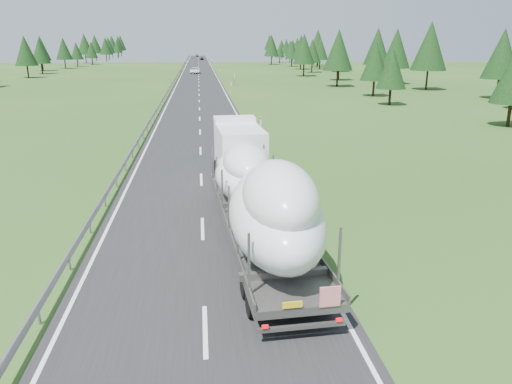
{
  "coord_description": "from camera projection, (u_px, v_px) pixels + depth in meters",
  "views": [
    {
      "loc": [
        0.06,
        -22.84,
        8.76
      ],
      "look_at": [
        2.48,
        -1.3,
        2.18
      ],
      "focal_mm": 35.0,
      "sensor_mm": 36.0,
      "label": 1
    }
  ],
  "objects": [
    {
      "name": "ground",
      "position": [
        203.0,
        229.0,
        24.26
      ],
      "size": [
        400.0,
        400.0,
        0.0
      ],
      "primitive_type": "plane",
      "color": "#274717",
      "rests_on": "ground"
    },
    {
      "name": "road_surface",
      "position": [
        199.0,
        79.0,
        119.35
      ],
      "size": [
        10.0,
        400.0,
        0.02
      ],
      "primitive_type": "cube",
      "color": "black",
      "rests_on": "ground"
    },
    {
      "name": "guardrail",
      "position": [
        176.0,
        77.0,
        118.56
      ],
      "size": [
        0.1,
        400.0,
        0.76
      ],
      "color": "slate",
      "rests_on": "ground"
    },
    {
      "name": "marker_posts",
      "position": [
        217.0,
        66.0,
        172.19
      ],
      "size": [
        0.13,
        350.08,
        1.0
      ],
      "color": "silver",
      "rests_on": "ground"
    },
    {
      "name": "highway_sign",
      "position": [
        234.0,
        77.0,
        100.58
      ],
      "size": [
        0.08,
        0.9,
        2.6
      ],
      "color": "slate",
      "rests_on": "ground"
    },
    {
      "name": "tree_line_right",
      "position": [
        339.0,
        48.0,
        137.41
      ],
      "size": [
        25.62,
        329.42,
        12.63
      ],
      "color": "black",
      "rests_on": "ground"
    },
    {
      "name": "tree_line_left",
      "position": [
        44.0,
        47.0,
        143.76
      ],
      "size": [
        14.24,
        329.06,
        12.34
      ],
      "color": "black",
      "rests_on": "ground"
    },
    {
      "name": "boat_truck",
      "position": [
        255.0,
        183.0,
        22.98
      ],
      "size": [
        3.84,
        21.19,
        4.84
      ],
      "color": "white",
      "rests_on": "ground"
    },
    {
      "name": "distant_van",
      "position": [
        195.0,
        71.0,
        139.8
      ],
      "size": [
        2.92,
        5.94,
        1.62
      ],
      "primitive_type": "imported",
      "rotation": [
        0.0,
        0.0,
        -0.04
      ],
      "color": "white",
      "rests_on": "ground"
    },
    {
      "name": "distant_car_dark",
      "position": [
        202.0,
        59.0,
        238.74
      ],
      "size": [
        1.75,
        4.08,
        1.37
      ],
      "primitive_type": "imported",
      "rotation": [
        0.0,
        0.0,
        -0.03
      ],
      "color": "black",
      "rests_on": "ground"
    },
    {
      "name": "distant_car_blue",
      "position": [
        197.0,
        56.0,
        287.93
      ],
      "size": [
        1.84,
        4.35,
        1.4
      ],
      "primitive_type": "imported",
      "rotation": [
        0.0,
        0.0,
        0.09
      ],
      "color": "#191946",
      "rests_on": "ground"
    }
  ]
}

